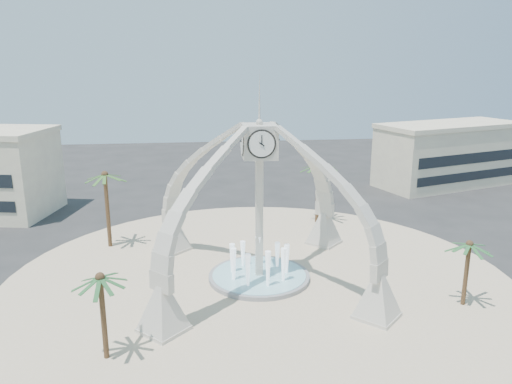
{
  "coord_description": "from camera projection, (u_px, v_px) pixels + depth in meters",
  "views": [
    {
      "loc": [
        -4.7,
        -36.21,
        16.81
      ],
      "look_at": [
        -0.0,
        2.0,
        6.65
      ],
      "focal_mm": 35.0,
      "sensor_mm": 36.0,
      "label": 1
    }
  ],
  "objects": [
    {
      "name": "clock_tower",
      "position": [
        259.0,
        201.0,
        37.94
      ],
      "size": [
        17.94,
        17.94,
        16.3
      ],
      "color": "beige",
      "rests_on": "ground"
    },
    {
      "name": "palm_west",
      "position": [
        105.0,
        176.0,
        44.8
      ],
      "size": [
        4.13,
        4.13,
        7.65
      ],
      "rotation": [
        0.0,
        0.0,
        0.05
      ],
      "color": "brown",
      "rests_on": "ground"
    },
    {
      "name": "building_ne",
      "position": [
        448.0,
        154.0,
        68.9
      ],
      "size": [
        21.87,
        14.17,
        8.6
      ],
      "rotation": [
        0.0,
        0.0,
        0.31
      ],
      "color": "beige",
      "rests_on": "ground"
    },
    {
      "name": "plaza",
      "position": [
        259.0,
        279.0,
        39.59
      ],
      "size": [
        40.0,
        40.0,
        0.06
      ],
      "primitive_type": "cylinder",
      "color": "#CAB396",
      "rests_on": "ground"
    },
    {
      "name": "palm_north",
      "position": [
        318.0,
        165.0,
        51.9
      ],
      "size": [
        4.81,
        4.81,
        7.12
      ],
      "rotation": [
        0.0,
        0.0,
        0.24
      ],
      "color": "brown",
      "rests_on": "ground"
    },
    {
      "name": "palm_south",
      "position": [
        100.0,
        278.0,
        27.81
      ],
      "size": [
        4.25,
        4.25,
        5.77
      ],
      "rotation": [
        0.0,
        0.0,
        -0.28
      ],
      "color": "brown",
      "rests_on": "ground"
    },
    {
      "name": "palm_east",
      "position": [
        469.0,
        245.0,
        34.28
      ],
      "size": [
        3.64,
        3.64,
        5.22
      ],
      "rotation": [
        0.0,
        0.0,
        -0.13
      ],
      "color": "brown",
      "rests_on": "ground"
    },
    {
      "name": "ground",
      "position": [
        259.0,
        279.0,
        39.6
      ],
      "size": [
        140.0,
        140.0,
        0.0
      ],
      "primitive_type": "plane",
      "color": "#282828",
      "rests_on": "ground"
    },
    {
      "name": "fountain",
      "position": [
        259.0,
        276.0,
        39.52
      ],
      "size": [
        8.0,
        8.0,
        3.62
      ],
      "color": "gray",
      "rests_on": "ground"
    }
  ]
}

